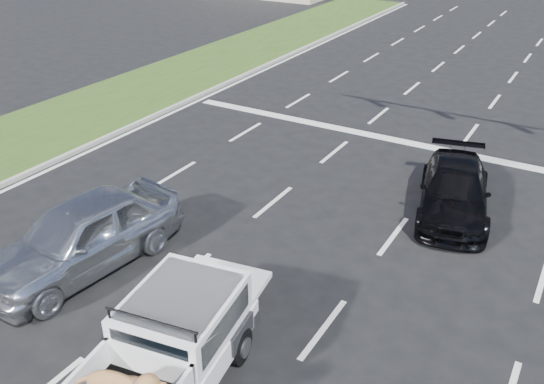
{
  "coord_description": "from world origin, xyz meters",
  "views": [
    {
      "loc": [
        5.34,
        -8.1,
        7.71
      ],
      "look_at": [
        -0.61,
        2.0,
        1.53
      ],
      "focal_mm": 38.0,
      "sensor_mm": 36.0,
      "label": 1
    }
  ],
  "objects": [
    {
      "name": "pickup_truck",
      "position": [
        0.22,
        -3.15,
        0.88
      ],
      "size": [
        2.49,
        5.12,
        1.84
      ],
      "rotation": [
        0.0,
        0.0,
        0.16
      ],
      "color": "black",
      "rests_on": "ground"
    },
    {
      "name": "black_coupe",
      "position": [
        2.65,
        5.98,
        0.63
      ],
      "size": [
        2.75,
        4.65,
        1.26
      ],
      "primitive_type": "imported",
      "rotation": [
        0.0,
        0.0,
        0.24
      ],
      "color": "black",
      "rests_on": "ground"
    },
    {
      "name": "ground",
      "position": [
        0.0,
        0.0,
        0.0
      ],
      "size": [
        160.0,
        160.0,
        0.0
      ],
      "primitive_type": "plane",
      "color": "black",
      "rests_on": "ground"
    },
    {
      "name": "road_markings",
      "position": [
        0.0,
        6.56,
        0.01
      ],
      "size": [
        17.75,
        60.0,
        0.01
      ],
      "color": "silver",
      "rests_on": "ground"
    },
    {
      "name": "silver_sedan",
      "position": [
        -3.91,
        -0.82,
        0.83
      ],
      "size": [
        2.52,
        5.07,
        1.66
      ],
      "primitive_type": "imported",
      "rotation": [
        0.0,
        0.0,
        -0.12
      ],
      "color": "#B6B9BE",
      "rests_on": "ground"
    },
    {
      "name": "curb_left",
      "position": [
        -9.05,
        6.0,
        0.07
      ],
      "size": [
        0.15,
        60.0,
        0.14
      ],
      "primitive_type": "cube",
      "color": "gray",
      "rests_on": "ground"
    },
    {
      "name": "grass_median_left",
      "position": [
        -11.5,
        6.0,
        0.05
      ],
      "size": [
        5.0,
        60.0,
        0.1
      ],
      "primitive_type": "cube",
      "color": "#284615",
      "rests_on": "ground"
    }
  ]
}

